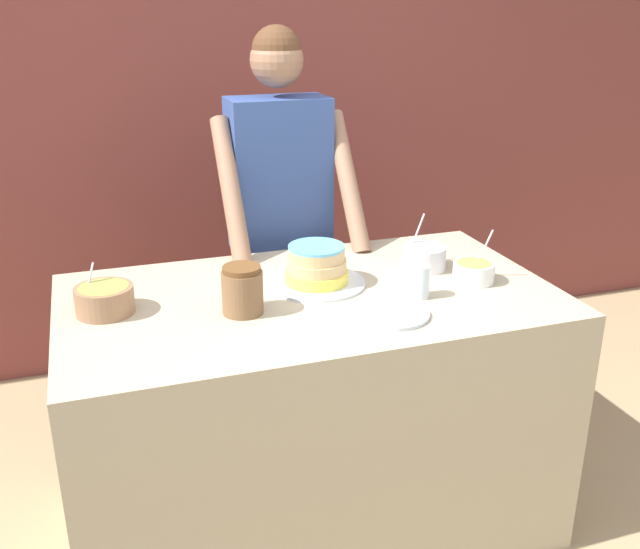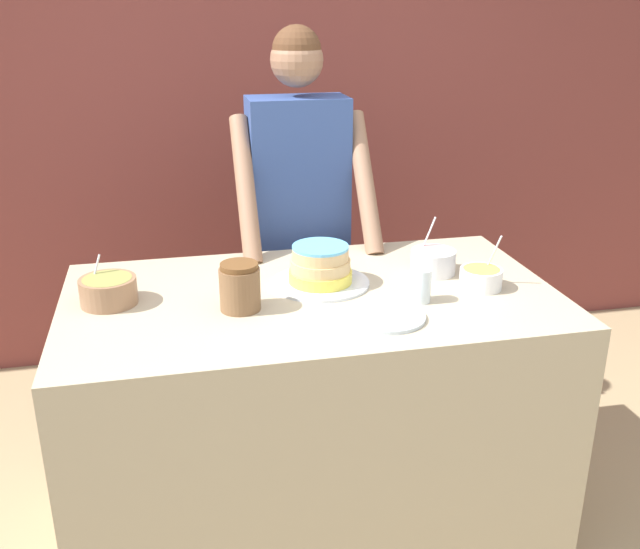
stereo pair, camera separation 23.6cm
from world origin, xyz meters
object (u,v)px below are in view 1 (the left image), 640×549
(cake, at_px, (316,268))
(stoneware_jar, at_px, (242,290))
(frosting_bowl_yellow, at_px, (474,271))
(drinking_glass, at_px, (420,281))
(person_baker, at_px, (280,200))
(frosting_bowl_olive, at_px, (105,299))
(ceramic_plate, at_px, (391,314))
(frosting_bowl_pink, at_px, (424,257))

(cake, height_order, stoneware_jar, stoneware_jar)
(frosting_bowl_yellow, distance_m, drinking_glass, 0.26)
(person_baker, xyz_separation_m, frosting_bowl_olive, (-0.76, -0.63, -0.10))
(frosting_bowl_yellow, height_order, drinking_glass, frosting_bowl_yellow)
(stoneware_jar, bearing_deg, ceramic_plate, -21.29)
(frosting_bowl_olive, distance_m, ceramic_plate, 0.91)
(frosting_bowl_olive, bearing_deg, person_baker, 39.77)
(frosting_bowl_olive, distance_m, stoneware_jar, 0.44)
(drinking_glass, bearing_deg, cake, 142.71)
(cake, height_order, drinking_glass, cake)
(frosting_bowl_pink, relative_size, drinking_glass, 1.72)
(person_baker, distance_m, frosting_bowl_yellow, 0.92)
(frosting_bowl_olive, relative_size, stoneware_jar, 1.18)
(frosting_bowl_yellow, bearing_deg, frosting_bowl_pink, 122.03)
(frosting_bowl_olive, relative_size, ceramic_plate, 0.75)
(ceramic_plate, relative_size, stoneware_jar, 1.57)
(cake, distance_m, frosting_bowl_olive, 0.72)
(ceramic_plate, bearing_deg, stoneware_jar, 158.71)
(frosting_bowl_pink, distance_m, ceramic_plate, 0.45)
(frosting_bowl_yellow, relative_size, frosting_bowl_olive, 1.01)
(frosting_bowl_yellow, distance_m, frosting_bowl_olive, 1.26)
(person_baker, relative_size, frosting_bowl_yellow, 9.48)
(person_baker, bearing_deg, drinking_glass, -73.29)
(frosting_bowl_yellow, bearing_deg, frosting_bowl_olive, 173.90)
(drinking_glass, bearing_deg, stoneware_jar, 173.81)
(cake, distance_m, drinking_glass, 0.37)
(frosting_bowl_pink, bearing_deg, stoneware_jar, -166.13)
(frosting_bowl_yellow, distance_m, stoneware_jar, 0.84)
(frosting_bowl_olive, bearing_deg, stoneware_jar, -18.30)
(frosting_bowl_pink, height_order, ceramic_plate, frosting_bowl_pink)
(frosting_bowl_olive, bearing_deg, cake, 1.54)
(person_baker, bearing_deg, frosting_bowl_olive, -140.23)
(frosting_bowl_yellow, distance_m, ceramic_plate, 0.43)
(frosting_bowl_pink, relative_size, frosting_bowl_olive, 1.05)
(drinking_glass, bearing_deg, person_baker, 106.71)
(person_baker, relative_size, frosting_bowl_pink, 9.15)
(drinking_glass, height_order, ceramic_plate, drinking_glass)
(frosting_bowl_pink, xyz_separation_m, frosting_bowl_olive, (-1.14, -0.04, 0.00))
(frosting_bowl_yellow, xyz_separation_m, ceramic_plate, (-0.40, -0.18, -0.03))
(ceramic_plate, height_order, stoneware_jar, stoneware_jar)
(person_baker, height_order, frosting_bowl_olive, person_baker)
(person_baker, height_order, drinking_glass, person_baker)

